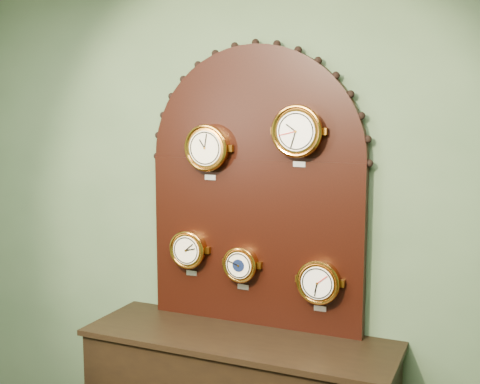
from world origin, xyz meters
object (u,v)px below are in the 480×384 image
at_px(arabic_clock, 298,131).
at_px(tide_clock, 319,282).
at_px(barometer, 241,264).
at_px(hygrometer, 189,249).
at_px(display_board, 255,179).
at_px(roman_clock, 207,148).

xyz_separation_m(arabic_clock, tide_clock, (0.12, 0.00, -0.76)).
distance_m(arabic_clock, barometer, 0.78).
distance_m(hygrometer, tide_clock, 0.76).
relative_size(display_board, arabic_clock, 4.85).
relative_size(roman_clock, tide_clock, 1.08).
bearing_deg(hygrometer, tide_clock, -0.03).
xyz_separation_m(hygrometer, tide_clock, (0.75, -0.00, -0.10)).
bearing_deg(display_board, roman_clock, -164.91).
bearing_deg(roman_clock, tide_clock, 0.05).
bearing_deg(roman_clock, display_board, 15.09).
distance_m(arabic_clock, hygrometer, 0.91).
relative_size(display_board, hygrometer, 5.75).
bearing_deg(barometer, tide_clock, -0.09).
relative_size(hygrometer, barometer, 1.08).
xyz_separation_m(arabic_clock, barometer, (-0.31, 0.00, -0.72)).
relative_size(roman_clock, hygrometer, 1.14).
bearing_deg(arabic_clock, display_board, 165.30).
bearing_deg(hygrometer, barometer, 0.06).
distance_m(display_board, arabic_clock, 0.37).
distance_m(display_board, roman_clock, 0.31).
xyz_separation_m(barometer, tide_clock, (0.43, -0.00, -0.05)).
distance_m(display_board, hygrometer, 0.55).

